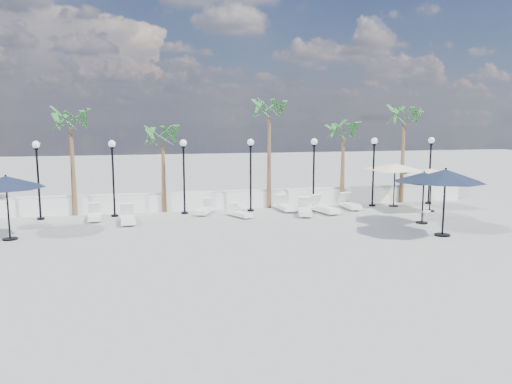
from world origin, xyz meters
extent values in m
plane|color=gray|center=(0.00, 0.00, 0.00)|extent=(100.00, 100.00, 0.00)
cube|color=white|center=(0.00, 7.50, 0.45)|extent=(26.00, 0.30, 0.90)
cube|color=white|center=(0.00, 7.50, 0.97)|extent=(26.00, 0.12, 0.08)
cylinder|color=black|center=(-10.50, 6.50, 0.05)|extent=(0.36, 0.36, 0.10)
cylinder|color=black|center=(-10.50, 6.50, 1.75)|extent=(0.10, 0.10, 3.50)
cylinder|color=black|center=(-10.50, 6.50, 3.45)|extent=(0.18, 0.18, 0.10)
sphere|color=white|center=(-10.50, 6.50, 3.66)|extent=(0.36, 0.36, 0.36)
cylinder|color=black|center=(-7.00, 6.50, 0.05)|extent=(0.36, 0.36, 0.10)
cylinder|color=black|center=(-7.00, 6.50, 1.75)|extent=(0.10, 0.10, 3.50)
cylinder|color=black|center=(-7.00, 6.50, 3.45)|extent=(0.18, 0.18, 0.10)
sphere|color=white|center=(-7.00, 6.50, 3.66)|extent=(0.36, 0.36, 0.36)
cylinder|color=black|center=(-3.50, 6.50, 0.05)|extent=(0.36, 0.36, 0.10)
cylinder|color=black|center=(-3.50, 6.50, 1.75)|extent=(0.10, 0.10, 3.50)
cylinder|color=black|center=(-3.50, 6.50, 3.45)|extent=(0.18, 0.18, 0.10)
sphere|color=white|center=(-3.50, 6.50, 3.66)|extent=(0.36, 0.36, 0.36)
cylinder|color=black|center=(0.00, 6.50, 0.05)|extent=(0.36, 0.36, 0.10)
cylinder|color=black|center=(0.00, 6.50, 1.75)|extent=(0.10, 0.10, 3.50)
cylinder|color=black|center=(0.00, 6.50, 3.45)|extent=(0.18, 0.18, 0.10)
sphere|color=white|center=(0.00, 6.50, 3.66)|extent=(0.36, 0.36, 0.36)
cylinder|color=black|center=(3.50, 6.50, 0.05)|extent=(0.36, 0.36, 0.10)
cylinder|color=black|center=(3.50, 6.50, 1.75)|extent=(0.10, 0.10, 3.50)
cylinder|color=black|center=(3.50, 6.50, 3.45)|extent=(0.18, 0.18, 0.10)
sphere|color=white|center=(3.50, 6.50, 3.66)|extent=(0.36, 0.36, 0.36)
cylinder|color=black|center=(7.00, 6.50, 0.05)|extent=(0.36, 0.36, 0.10)
cylinder|color=black|center=(7.00, 6.50, 1.75)|extent=(0.10, 0.10, 3.50)
cylinder|color=black|center=(7.00, 6.50, 3.45)|extent=(0.18, 0.18, 0.10)
sphere|color=white|center=(7.00, 6.50, 3.66)|extent=(0.36, 0.36, 0.36)
cylinder|color=black|center=(10.50, 6.50, 0.05)|extent=(0.36, 0.36, 0.10)
cylinder|color=black|center=(10.50, 6.50, 1.75)|extent=(0.10, 0.10, 3.50)
cylinder|color=black|center=(10.50, 6.50, 3.45)|extent=(0.18, 0.18, 0.10)
sphere|color=white|center=(10.50, 6.50, 3.66)|extent=(0.36, 0.36, 0.36)
cone|color=brown|center=(-9.00, 7.30, 2.20)|extent=(0.28, 0.28, 4.40)
cone|color=brown|center=(-4.50, 7.30, 1.80)|extent=(0.28, 0.28, 3.60)
cone|color=brown|center=(1.20, 7.30, 2.50)|extent=(0.28, 0.28, 5.00)
cone|color=brown|center=(5.50, 7.30, 1.90)|extent=(0.28, 0.28, 3.80)
cone|color=brown|center=(9.20, 7.30, 2.30)|extent=(0.28, 0.28, 4.60)
cube|color=silver|center=(-7.91, 5.79, 0.15)|extent=(0.76, 1.87, 0.10)
cube|color=silver|center=(-7.89, 5.54, 0.26)|extent=(0.67, 1.27, 0.10)
cube|color=silver|center=(-7.98, 6.52, 0.51)|extent=(0.61, 0.48, 0.57)
cube|color=silver|center=(-2.51, 6.20, 0.14)|extent=(1.22, 1.88, 0.10)
cube|color=silver|center=(-2.60, 5.98, 0.25)|extent=(0.97, 1.33, 0.10)
cube|color=silver|center=(-2.24, 6.87, 0.50)|extent=(0.68, 0.60, 0.56)
cube|color=silver|center=(-6.31, 4.67, 0.16)|extent=(0.80, 2.04, 0.11)
cube|color=silver|center=(-6.29, 4.40, 0.28)|extent=(0.71, 1.39, 0.11)
cube|color=silver|center=(-6.36, 5.47, 0.56)|extent=(0.66, 0.51, 0.62)
cube|color=silver|center=(2.46, 4.78, 0.16)|extent=(1.16, 2.12, 0.11)
cube|color=silver|center=(2.39, 4.51, 0.28)|extent=(0.95, 1.48, 0.11)
cube|color=silver|center=(2.67, 5.57, 0.57)|extent=(0.73, 0.62, 0.63)
cube|color=silver|center=(-0.87, 4.96, 0.13)|extent=(1.15, 1.66, 0.09)
cube|color=silver|center=(-0.78, 4.77, 0.22)|extent=(0.90, 1.18, 0.09)
cube|color=silver|center=(-1.14, 5.54, 0.45)|extent=(0.61, 0.55, 0.50)
cube|color=silver|center=(5.42, 5.95, 0.16)|extent=(0.70, 1.94, 0.10)
cube|color=silver|center=(5.43, 5.69, 0.27)|extent=(0.64, 1.32, 0.10)
cube|color=silver|center=(5.39, 6.73, 0.54)|extent=(0.62, 0.47, 0.60)
cube|color=silver|center=(1.79, 6.20, 0.15)|extent=(0.82, 1.93, 0.10)
cube|color=silver|center=(1.82, 5.95, 0.26)|extent=(0.72, 1.32, 0.10)
cube|color=silver|center=(1.71, 6.95, 0.53)|extent=(0.63, 0.50, 0.59)
cube|color=silver|center=(3.61, 5.13, 0.17)|extent=(1.22, 2.20, 0.11)
cube|color=silver|center=(3.69, 4.86, 0.29)|extent=(1.00, 1.53, 0.11)
cube|color=silver|center=(3.39, 5.95, 0.59)|extent=(0.76, 0.65, 0.65)
cylinder|color=silver|center=(-0.76, 5.88, 0.01)|extent=(0.37, 0.37, 0.03)
cylinder|color=silver|center=(-0.76, 5.88, 0.22)|extent=(0.06, 0.06, 0.45)
cylinder|color=silver|center=(-0.76, 5.88, 0.46)|extent=(0.49, 0.49, 0.03)
cylinder|color=silver|center=(7.42, 1.83, 0.02)|extent=(0.46, 0.46, 0.03)
cylinder|color=silver|center=(7.42, 1.83, 0.27)|extent=(0.07, 0.07, 0.55)
cylinder|color=silver|center=(7.42, 1.83, 0.56)|extent=(0.59, 0.59, 0.03)
cylinder|color=black|center=(-10.89, 2.41, 0.03)|extent=(0.59, 0.59, 0.06)
cylinder|color=black|center=(-10.89, 2.41, 1.28)|extent=(0.07, 0.07, 2.56)
cone|color=black|center=(-10.89, 2.41, 2.38)|extent=(3.03, 3.03, 0.47)
sphere|color=black|center=(-10.89, 2.41, 2.64)|extent=(0.08, 0.08, 0.08)
cylinder|color=black|center=(7.24, 1.68, 0.03)|extent=(0.55, 0.55, 0.06)
cylinder|color=black|center=(7.24, 1.68, 1.19)|extent=(0.07, 0.07, 2.38)
cone|color=black|center=(7.24, 1.68, 2.20)|extent=(2.77, 2.77, 0.45)
sphere|color=black|center=(7.24, 1.68, 2.45)|extent=(0.08, 0.08, 0.08)
cylinder|color=black|center=(6.74, -0.77, 0.03)|extent=(0.64, 0.64, 0.07)
cylinder|color=black|center=(6.74, -0.77, 1.38)|extent=(0.08, 0.08, 2.76)
cone|color=black|center=(6.74, -0.77, 2.55)|extent=(3.22, 3.22, 0.52)
sphere|color=black|center=(6.74, -0.77, 2.84)|extent=(0.09, 0.09, 0.09)
cylinder|color=black|center=(8.15, 6.20, 0.03)|extent=(0.54, 0.54, 0.06)
cylinder|color=black|center=(8.15, 6.20, 1.19)|extent=(0.07, 0.07, 2.39)
pyramid|color=beige|center=(8.15, 6.20, 2.41)|extent=(5.29, 5.29, 0.36)
cylinder|color=black|center=(9.30, 4.38, 0.03)|extent=(0.52, 0.52, 0.06)
cylinder|color=black|center=(9.30, 4.38, 1.13)|extent=(0.07, 0.07, 2.25)
pyramid|color=beige|center=(9.30, 4.38, 2.28)|extent=(4.89, 4.89, 0.35)
camera|label=1|loc=(-5.35, -19.12, 4.92)|focal=35.00mm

